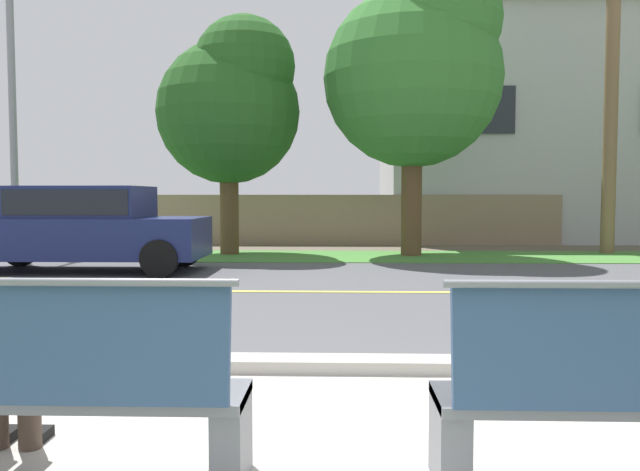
{
  "coord_description": "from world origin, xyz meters",
  "views": [
    {
      "loc": [
        -0.0,
        -2.61,
        1.36
      ],
      "look_at": [
        -0.19,
        3.36,
        1.0
      ],
      "focal_mm": 36.41,
      "sensor_mm": 36.0,
      "label": 1
    }
  ],
  "objects_px": {
    "bench_left": "(20,390)",
    "shade_tree_left": "(419,64)",
    "car_navy_far": "(84,224)",
    "shade_tree_far_left": "(233,102)",
    "streetlamp": "(16,76)"
  },
  "relations": [
    {
      "from": "car_navy_far",
      "to": "shade_tree_left",
      "type": "distance_m",
      "value": 7.93
    },
    {
      "from": "shade_tree_left",
      "to": "bench_left",
      "type": "bearing_deg",
      "value": -105.22
    },
    {
      "from": "car_navy_far",
      "to": "shade_tree_far_left",
      "type": "relative_size",
      "value": 0.79
    },
    {
      "from": "bench_left",
      "to": "shade_tree_left",
      "type": "distance_m",
      "value": 12.87
    },
    {
      "from": "shade_tree_far_left",
      "to": "bench_left",
      "type": "bearing_deg",
      "value": -85.24
    },
    {
      "from": "streetlamp",
      "to": "car_navy_far",
      "type": "bearing_deg",
      "value": -47.67
    },
    {
      "from": "car_navy_far",
      "to": "shade_tree_far_left",
      "type": "distance_m",
      "value": 4.86
    },
    {
      "from": "streetlamp",
      "to": "shade_tree_left",
      "type": "height_order",
      "value": "streetlamp"
    },
    {
      "from": "shade_tree_far_left",
      "to": "shade_tree_left",
      "type": "height_order",
      "value": "shade_tree_left"
    },
    {
      "from": "bench_left",
      "to": "car_navy_far",
      "type": "distance_m",
      "value": 9.17
    },
    {
      "from": "bench_left",
      "to": "shade_tree_left",
      "type": "xyz_separation_m",
      "value": [
        3.22,
        11.85,
        3.84
      ]
    },
    {
      "from": "streetlamp",
      "to": "shade_tree_far_left",
      "type": "relative_size",
      "value": 1.3
    },
    {
      "from": "streetlamp",
      "to": "shade_tree_far_left",
      "type": "height_order",
      "value": "streetlamp"
    },
    {
      "from": "shade_tree_left",
      "to": "car_navy_far",
      "type": "bearing_deg",
      "value": -153.03
    },
    {
      "from": "car_navy_far",
      "to": "shade_tree_left",
      "type": "bearing_deg",
      "value": 26.97
    }
  ]
}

